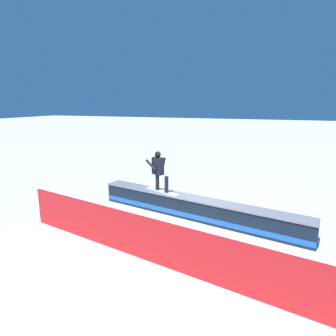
% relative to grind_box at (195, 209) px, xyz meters
% --- Properties ---
extents(ground_plane, '(120.00, 120.00, 0.00)m').
position_rel_grind_box_xyz_m(ground_plane, '(0.00, 0.00, -0.33)').
color(ground_plane, white).
extents(grind_box, '(7.30, 2.10, 0.72)m').
position_rel_grind_box_xyz_m(grind_box, '(0.00, 0.00, 0.00)').
color(grind_box, black).
rests_on(grind_box, ground_plane).
extents(snowboarder, '(1.45, 0.83, 1.42)m').
position_rel_grind_box_xyz_m(snowboarder, '(1.44, -0.33, 1.16)').
color(snowboarder, silver).
rests_on(snowboarder, grind_box).
extents(safety_fence, '(9.26, 1.97, 1.13)m').
position_rel_grind_box_xyz_m(safety_fence, '(0.00, 3.01, 0.24)').
color(safety_fence, red).
rests_on(safety_fence, ground_plane).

